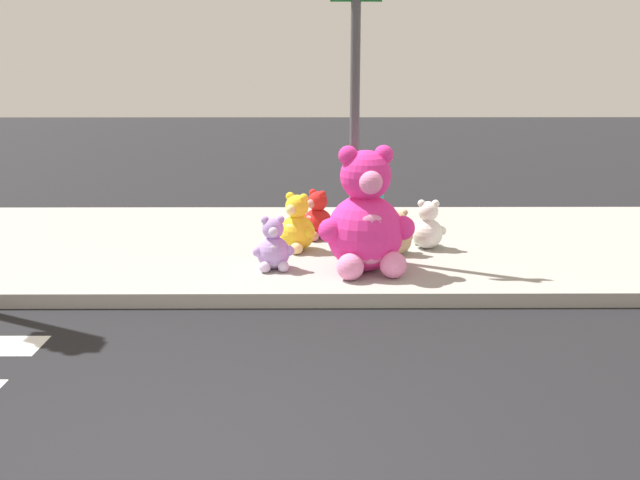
{
  "coord_description": "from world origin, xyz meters",
  "views": [
    {
      "loc": [
        0.56,
        -3.61,
        2.33
      ],
      "look_at": [
        0.61,
        3.6,
        0.55
      ],
      "focal_mm": 39.52,
      "sensor_mm": 36.0,
      "label": 1
    }
  ],
  "objects_px": {
    "plush_yellow": "(296,228)",
    "plush_lavender": "(273,248)",
    "plush_teal": "(371,216)",
    "plush_white": "(427,229)",
    "plush_pink_large": "(366,222)",
    "sign_pole": "(355,111)",
    "plush_red": "(317,219)",
    "plush_tan": "(397,236)"
  },
  "relations": [
    {
      "from": "plush_tan",
      "to": "plush_teal",
      "type": "bearing_deg",
      "value": 106.76
    },
    {
      "from": "plush_white",
      "to": "plush_red",
      "type": "relative_size",
      "value": 0.95
    },
    {
      "from": "plush_pink_large",
      "to": "plush_white",
      "type": "relative_size",
      "value": 2.26
    },
    {
      "from": "plush_tan",
      "to": "plush_teal",
      "type": "xyz_separation_m",
      "value": [
        -0.25,
        0.84,
        0.07
      ]
    },
    {
      "from": "plush_yellow",
      "to": "plush_tan",
      "type": "relative_size",
      "value": 1.31
    },
    {
      "from": "sign_pole",
      "to": "plush_teal",
      "type": "relative_size",
      "value": 4.48
    },
    {
      "from": "plush_white",
      "to": "plush_red",
      "type": "xyz_separation_m",
      "value": [
        -1.36,
        0.51,
        0.01
      ]
    },
    {
      "from": "sign_pole",
      "to": "plush_white",
      "type": "distance_m",
      "value": 1.78
    },
    {
      "from": "plush_pink_large",
      "to": "plush_teal",
      "type": "bearing_deg",
      "value": 83.41
    },
    {
      "from": "sign_pole",
      "to": "plush_pink_large",
      "type": "distance_m",
      "value": 1.3
    },
    {
      "from": "plush_pink_large",
      "to": "plush_red",
      "type": "bearing_deg",
      "value": 109.31
    },
    {
      "from": "plush_red",
      "to": "plush_teal",
      "type": "bearing_deg",
      "value": 4.32
    },
    {
      "from": "plush_yellow",
      "to": "plush_red",
      "type": "height_order",
      "value": "plush_yellow"
    },
    {
      "from": "plush_lavender",
      "to": "plush_tan",
      "type": "height_order",
      "value": "plush_lavender"
    },
    {
      "from": "sign_pole",
      "to": "plush_teal",
      "type": "distance_m",
      "value": 1.74
    },
    {
      "from": "plush_yellow",
      "to": "plush_lavender",
      "type": "bearing_deg",
      "value": -105.74
    },
    {
      "from": "sign_pole",
      "to": "plush_lavender",
      "type": "distance_m",
      "value": 1.79
    },
    {
      "from": "plush_tan",
      "to": "plush_teal",
      "type": "distance_m",
      "value": 0.88
    },
    {
      "from": "plush_pink_large",
      "to": "plush_yellow",
      "type": "relative_size",
      "value": 1.94
    },
    {
      "from": "sign_pole",
      "to": "plush_pink_large",
      "type": "relative_size",
      "value": 2.33
    },
    {
      "from": "sign_pole",
      "to": "plush_teal",
      "type": "bearing_deg",
      "value": 73.88
    },
    {
      "from": "plush_yellow",
      "to": "sign_pole",
      "type": "bearing_deg",
      "value": -24.1
    },
    {
      "from": "plush_teal",
      "to": "plush_tan",
      "type": "bearing_deg",
      "value": -73.24
    },
    {
      "from": "plush_lavender",
      "to": "plush_red",
      "type": "relative_size",
      "value": 0.94
    },
    {
      "from": "plush_white",
      "to": "plush_teal",
      "type": "xyz_separation_m",
      "value": [
        -0.65,
        0.57,
        0.04
      ]
    },
    {
      "from": "plush_white",
      "to": "plush_teal",
      "type": "distance_m",
      "value": 0.86
    },
    {
      "from": "plush_pink_large",
      "to": "plush_yellow",
      "type": "xyz_separation_m",
      "value": [
        -0.78,
        0.89,
        -0.27
      ]
    },
    {
      "from": "plush_lavender",
      "to": "plush_teal",
      "type": "xyz_separation_m",
      "value": [
        1.19,
        1.49,
        0.05
      ]
    },
    {
      "from": "plush_teal",
      "to": "plush_pink_large",
      "type": "bearing_deg",
      "value": -96.59
    },
    {
      "from": "plush_yellow",
      "to": "plush_red",
      "type": "xyz_separation_m",
      "value": [
        0.25,
        0.62,
        -0.03
      ]
    },
    {
      "from": "plush_pink_large",
      "to": "plush_lavender",
      "type": "height_order",
      "value": "plush_pink_large"
    },
    {
      "from": "sign_pole",
      "to": "plush_yellow",
      "type": "xyz_separation_m",
      "value": [
        -0.68,
        0.3,
        -1.42
      ]
    },
    {
      "from": "plush_yellow",
      "to": "plush_white",
      "type": "height_order",
      "value": "plush_yellow"
    },
    {
      "from": "plush_lavender",
      "to": "plush_white",
      "type": "relative_size",
      "value": 0.98
    },
    {
      "from": "plush_yellow",
      "to": "plush_teal",
      "type": "height_order",
      "value": "plush_teal"
    },
    {
      "from": "plush_white",
      "to": "plush_red",
      "type": "height_order",
      "value": "plush_red"
    },
    {
      "from": "plush_tan",
      "to": "plush_red",
      "type": "distance_m",
      "value": 1.24
    },
    {
      "from": "plush_yellow",
      "to": "plush_tan",
      "type": "xyz_separation_m",
      "value": [
        1.21,
        -0.16,
        -0.07
      ]
    },
    {
      "from": "plush_yellow",
      "to": "plush_white",
      "type": "xyz_separation_m",
      "value": [
        1.61,
        0.11,
        -0.04
      ]
    },
    {
      "from": "sign_pole",
      "to": "plush_lavender",
      "type": "relative_size",
      "value": 5.35
    },
    {
      "from": "plush_pink_large",
      "to": "plush_teal",
      "type": "distance_m",
      "value": 1.6
    },
    {
      "from": "plush_lavender",
      "to": "plush_tan",
      "type": "bearing_deg",
      "value": 24.47
    }
  ]
}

